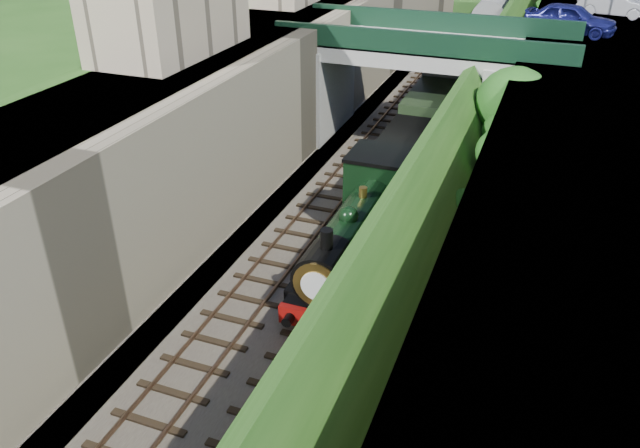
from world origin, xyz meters
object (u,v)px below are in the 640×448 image
Objects in this scene: locomotive at (361,230)px; road_bridge at (433,79)px; car_silver at (615,4)px; car_blue at (570,19)px; tender at (405,166)px; tree at (516,107)px.

road_bridge is at bearing 91.03° from locomotive.
car_silver is (9.25, 10.73, 2.91)m from road_bridge.
car_blue reaches higher than tender.
car_blue is at bearing 168.26° from car_silver.
tender is at bearing 161.06° from car_blue.
tender is (-8.99, -17.67, -5.37)m from car_silver.
road_bridge is 7.36m from tender.
locomotive is at bearing 170.01° from car_silver.
tree is 1.31× the size of car_blue.
car_blue reaches higher than car_silver.
tender is at bearing 90.00° from locomotive.
locomotive is 1.70× the size of tender.
car_silver is 0.44× the size of locomotive.
car_blue is at bearing 79.60° from tree.
car_blue is 0.49× the size of locomotive.
car_silver reaches higher than tender.
locomotive is at bearing 171.81° from car_blue.
locomotive is 7.37m from tender.
road_bridge is 3.18× the size of car_blue.
tree is at bearing 174.72° from car_silver.
car_silver is at bearing 74.95° from tree.
car_blue is 6.93m from car_silver.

